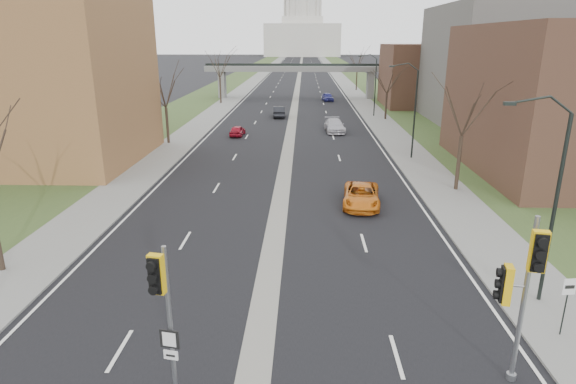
# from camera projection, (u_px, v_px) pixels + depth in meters

# --- Properties ---
(road_surface) EXTENTS (20.00, 600.00, 0.01)m
(road_surface) POSITION_uv_depth(u_px,v_px,m) (300.00, 73.00, 158.24)
(road_surface) COLOR black
(road_surface) RESTS_ON ground
(median_strip) EXTENTS (1.20, 600.00, 0.02)m
(median_strip) POSITION_uv_depth(u_px,v_px,m) (300.00, 73.00, 158.24)
(median_strip) COLOR gray
(median_strip) RESTS_ON ground
(sidewalk_right) EXTENTS (4.00, 600.00, 0.12)m
(sidewalk_right) POSITION_uv_depth(u_px,v_px,m) (336.00, 73.00, 157.84)
(sidewalk_right) COLOR gray
(sidewalk_right) RESTS_ON ground
(sidewalk_left) EXTENTS (4.00, 600.00, 0.12)m
(sidewalk_left) POSITION_uv_depth(u_px,v_px,m) (263.00, 73.00, 158.60)
(sidewalk_left) COLOR gray
(sidewalk_left) RESTS_ON ground
(grass_verge_right) EXTENTS (8.00, 600.00, 0.10)m
(grass_verge_right) POSITION_uv_depth(u_px,v_px,m) (354.00, 73.00, 157.65)
(grass_verge_right) COLOR #304520
(grass_verge_right) RESTS_ON ground
(grass_verge_left) EXTENTS (8.00, 600.00, 0.10)m
(grass_verge_left) POSITION_uv_depth(u_px,v_px,m) (245.00, 73.00, 158.79)
(grass_verge_left) COLOR #304520
(grass_verge_left) RESTS_ON ground
(commercial_block_mid) EXTENTS (18.00, 22.00, 15.00)m
(commercial_block_mid) POSITION_uv_depth(u_px,v_px,m) (510.00, 66.00, 61.76)
(commercial_block_mid) COLOR #5B5853
(commercial_block_mid) RESTS_ON ground
(commercial_block_far) EXTENTS (14.00, 14.00, 10.00)m
(commercial_block_far) POSITION_uv_depth(u_px,v_px,m) (427.00, 76.00, 79.85)
(commercial_block_far) COLOR brown
(commercial_block_far) RESTS_ON ground
(pedestrian_bridge) EXTENTS (34.00, 3.00, 6.45)m
(pedestrian_bridge) POSITION_uv_depth(u_px,v_px,m) (296.00, 72.00, 90.11)
(pedestrian_bridge) COLOR slate
(pedestrian_bridge) RESTS_ON ground
(capitol) EXTENTS (48.00, 42.00, 55.75)m
(capitol) POSITION_uv_depth(u_px,v_px,m) (302.00, 26.00, 314.46)
(capitol) COLOR beige
(capitol) RESTS_ON ground
(streetlight_near) EXTENTS (2.61, 0.20, 8.70)m
(streetlight_near) POSITION_uv_depth(u_px,v_px,m) (545.00, 143.00, 18.66)
(streetlight_near) COLOR black
(streetlight_near) RESTS_ON sidewalk_right
(streetlight_mid) EXTENTS (2.61, 0.20, 8.70)m
(streetlight_mid) POSITION_uv_depth(u_px,v_px,m) (408.00, 84.00, 43.42)
(streetlight_mid) COLOR black
(streetlight_mid) RESTS_ON sidewalk_right
(streetlight_far) EXTENTS (2.61, 0.20, 8.70)m
(streetlight_far) POSITION_uv_depth(u_px,v_px,m) (371.00, 67.00, 68.18)
(streetlight_far) COLOR black
(streetlight_far) RESTS_ON sidewalk_right
(tree_left_b) EXTENTS (6.75, 6.75, 8.81)m
(tree_left_b) POSITION_uv_depth(u_px,v_px,m) (164.00, 85.00, 50.11)
(tree_left_b) COLOR #382B21
(tree_left_b) RESTS_ON sidewalk_left
(tree_left_c) EXTENTS (7.65, 7.65, 9.99)m
(tree_left_c) POSITION_uv_depth(u_px,v_px,m) (219.00, 62.00, 82.24)
(tree_left_c) COLOR #382B21
(tree_left_c) RESTS_ON sidewalk_left
(tree_right_a) EXTENTS (7.20, 7.20, 9.40)m
(tree_right_a) POSITION_uv_depth(u_px,v_px,m) (465.00, 101.00, 33.93)
(tree_right_a) COLOR #382B21
(tree_right_a) RESTS_ON sidewalk_right
(tree_right_b) EXTENTS (6.30, 6.30, 8.22)m
(tree_right_b) POSITION_uv_depth(u_px,v_px,m) (388.00, 77.00, 65.60)
(tree_right_b) COLOR #382B21
(tree_right_b) RESTS_ON sidewalk_right
(tree_right_c) EXTENTS (7.65, 7.65, 9.99)m
(tree_right_c) POSITION_uv_depth(u_px,v_px,m) (358.00, 57.00, 103.32)
(tree_right_c) COLOR #382B21
(tree_right_c) RESTS_ON sidewalk_right
(signal_pole_median) EXTENTS (0.65, 0.88, 5.28)m
(signal_pole_median) POSITION_uv_depth(u_px,v_px,m) (163.00, 302.00, 13.67)
(signal_pole_median) COLOR gray
(signal_pole_median) RESTS_ON ground
(signal_pole_right) EXTENTS (0.98, 1.18, 5.80)m
(signal_pole_right) POSITION_uv_depth(u_px,v_px,m) (522.00, 279.00, 14.71)
(signal_pole_right) COLOR gray
(signal_pole_right) RESTS_ON ground
(speed_limit_sign) EXTENTS (0.51, 0.08, 2.36)m
(speed_limit_sign) POSITION_uv_depth(u_px,v_px,m) (567.00, 296.00, 17.76)
(speed_limit_sign) COLOR black
(speed_limit_sign) RESTS_ON sidewalk_right
(car_left_near) EXTENTS (1.67, 3.68, 1.22)m
(car_left_near) POSITION_uv_depth(u_px,v_px,m) (237.00, 131.00, 56.11)
(car_left_near) COLOR maroon
(car_left_near) RESTS_ON ground
(car_left_far) EXTENTS (1.90, 4.81, 1.56)m
(car_left_far) POSITION_uv_depth(u_px,v_px,m) (279.00, 112.00, 69.57)
(car_left_far) COLOR black
(car_left_far) RESTS_ON ground
(car_right_near) EXTENTS (2.93, 5.39, 1.44)m
(car_right_near) POSITION_uv_depth(u_px,v_px,m) (361.00, 195.00, 32.52)
(car_right_near) COLOR orange
(car_right_near) RESTS_ON ground
(car_right_mid) EXTENTS (2.54, 5.49, 1.56)m
(car_right_mid) POSITION_uv_depth(u_px,v_px,m) (335.00, 126.00, 58.31)
(car_right_mid) COLOR #B3B1BA
(car_right_mid) RESTS_ON ground
(car_right_far) EXTENTS (2.29, 4.51, 1.47)m
(car_right_far) POSITION_uv_depth(u_px,v_px,m) (328.00, 97.00, 87.61)
(car_right_far) COLOR navy
(car_right_far) RESTS_ON ground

